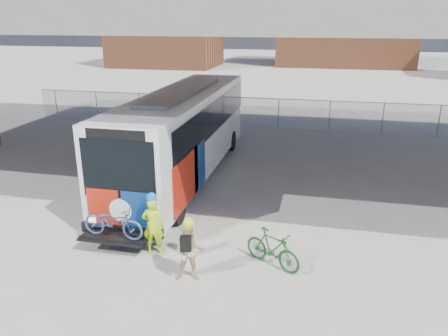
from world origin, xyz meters
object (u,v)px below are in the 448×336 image
(bus, at_px, (183,128))
(cyclist_tan, at_px, (189,251))
(bollard, at_px, (189,238))
(bike_parked, at_px, (273,249))
(cyclist_hivis, at_px, (153,224))

(bus, xyz_separation_m, cyclist_tan, (2.51, -7.45, -1.28))
(bollard, height_order, bike_parked, bollard)
(cyclist_tan, xyz_separation_m, bike_parked, (1.98, 1.13, -0.30))
(bus, bearing_deg, bike_parked, -54.58)
(bus, relative_size, bollard, 12.13)
(cyclist_hivis, xyz_separation_m, bike_parked, (3.40, 0.00, -0.36))
(bus, distance_m, cyclist_hivis, 6.52)
(bollard, xyz_separation_m, bike_parked, (2.34, 0.00, -0.04))
(cyclist_tan, bearing_deg, bollard, 96.20)
(cyclist_hivis, xyz_separation_m, cyclist_tan, (1.42, -1.13, -0.06))
(bus, height_order, bike_parked, bus)
(bus, xyz_separation_m, bike_parked, (4.49, -6.32, -1.58))
(bollard, relative_size, bike_parked, 0.61)
(cyclist_tan, height_order, bike_parked, cyclist_tan)
(bike_parked, bearing_deg, cyclist_hivis, 120.02)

